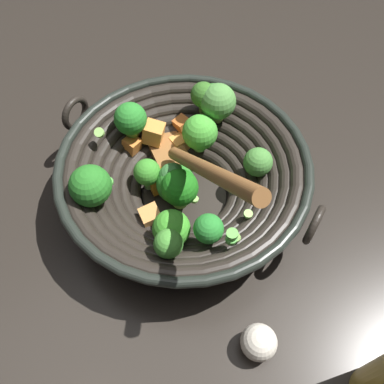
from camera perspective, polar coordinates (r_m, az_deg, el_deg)
ground_plane at (r=0.63m, az=-1.02°, el=-0.72°), size 4.00×4.00×0.00m
wok at (r=0.58m, az=-1.23°, el=2.60°), size 0.37×0.35×0.26m
garlic_bulb at (r=0.53m, az=9.19°, el=-19.77°), size 0.04×0.04×0.04m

